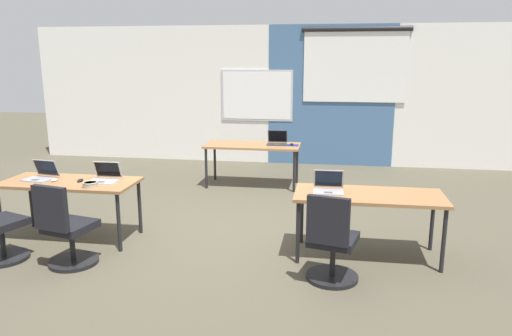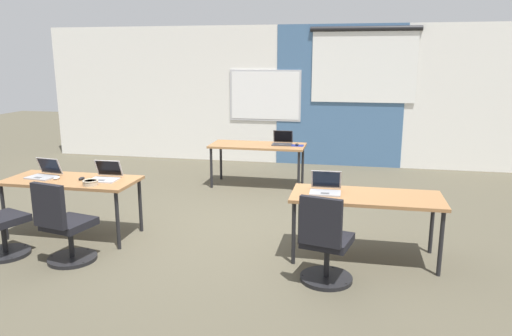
{
  "view_description": "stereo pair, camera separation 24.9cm",
  "coord_description": "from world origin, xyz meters",
  "px_view_note": "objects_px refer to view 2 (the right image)",
  "views": [
    {
      "loc": [
        1.34,
        -5.73,
        2.16
      ],
      "look_at": [
        0.39,
        0.12,
        0.8
      ],
      "focal_mm": 33.74,
      "sensor_mm": 36.0,
      "label": 1
    },
    {
      "loc": [
        1.58,
        -5.69,
        2.16
      ],
      "look_at": [
        0.39,
        0.12,
        0.8
      ],
      "focal_mm": 33.74,
      "sensor_mm": 36.0,
      "label": 2
    }
  ],
  "objects_px": {
    "laptop_near_right_inner": "(326,188)",
    "desk_near_right": "(366,201)",
    "chair_near_left_inner": "(65,230)",
    "snack_bowl": "(90,182)",
    "desk_near_left": "(72,184)",
    "laptop_near_left_end": "(44,173)",
    "laptop_far_right": "(282,142)",
    "mouse_far_right": "(297,144)",
    "chair_near_right_inner": "(325,247)",
    "desk_far_center": "(258,148)",
    "mouse_near_left_end": "(57,178)",
    "mouse_near_left_inner": "(82,178)",
    "laptop_near_left_inner": "(105,176)"
  },
  "relations": [
    {
      "from": "snack_bowl",
      "to": "chair_near_right_inner",
      "type": "bearing_deg",
      "value": -9.96
    },
    {
      "from": "desk_near_right",
      "to": "chair_near_left_inner",
      "type": "height_order",
      "value": "chair_near_left_inner"
    },
    {
      "from": "laptop_near_left_end",
      "to": "chair_near_left_inner",
      "type": "height_order",
      "value": "laptop_near_left_end"
    },
    {
      "from": "desk_near_left",
      "to": "mouse_near_left_end",
      "type": "bearing_deg",
      "value": -165.96
    },
    {
      "from": "chair_near_left_inner",
      "to": "desk_near_left",
      "type": "bearing_deg",
      "value": -51.81
    },
    {
      "from": "desk_near_left",
      "to": "mouse_far_right",
      "type": "distance_m",
      "value": 3.71
    },
    {
      "from": "desk_far_center",
      "to": "chair_near_left_inner",
      "type": "xyz_separation_m",
      "value": [
        -1.38,
        -3.57,
        -0.28
      ]
    },
    {
      "from": "laptop_near_left_end",
      "to": "laptop_near_right_inner",
      "type": "height_order",
      "value": "laptop_near_right_inner"
    },
    {
      "from": "laptop_far_right",
      "to": "mouse_near_left_inner",
      "type": "bearing_deg",
      "value": -126.43
    },
    {
      "from": "laptop_far_right",
      "to": "snack_bowl",
      "type": "xyz_separation_m",
      "value": [
        -1.77,
        -3.1,
        -0.01
      ]
    },
    {
      "from": "laptop_near_left_end",
      "to": "chair_near_right_inner",
      "type": "height_order",
      "value": "laptop_near_left_end"
    },
    {
      "from": "desk_near_right",
      "to": "chair_near_left_inner",
      "type": "xyz_separation_m",
      "value": [
        -3.13,
        -0.77,
        -0.28
      ]
    },
    {
      "from": "desk_far_center",
      "to": "laptop_far_right",
      "type": "bearing_deg",
      "value": 11.28
    },
    {
      "from": "mouse_far_right",
      "to": "desk_far_center",
      "type": "bearing_deg",
      "value": -178.4
    },
    {
      "from": "laptop_near_right_inner",
      "to": "desk_near_right",
      "type": "bearing_deg",
      "value": -3.73
    },
    {
      "from": "mouse_far_right",
      "to": "laptop_far_right",
      "type": "bearing_deg",
      "value": 166.37
    },
    {
      "from": "mouse_near_left_end",
      "to": "mouse_near_left_inner",
      "type": "bearing_deg",
      "value": 6.27
    },
    {
      "from": "desk_near_left",
      "to": "desk_near_right",
      "type": "xyz_separation_m",
      "value": [
        3.5,
        0.0,
        0.0
      ]
    },
    {
      "from": "mouse_far_right",
      "to": "laptop_near_left_end",
      "type": "distance_m",
      "value": 3.95
    },
    {
      "from": "laptop_far_right",
      "to": "chair_near_right_inner",
      "type": "distance_m",
      "value": 3.73
    },
    {
      "from": "desk_near_right",
      "to": "laptop_far_right",
      "type": "xyz_separation_m",
      "value": [
        -1.34,
        2.88,
        0.11
      ]
    },
    {
      "from": "desk_far_center",
      "to": "laptop_near_right_inner",
      "type": "bearing_deg",
      "value": -64.71
    },
    {
      "from": "chair_near_left_inner",
      "to": "snack_bowl",
      "type": "height_order",
      "value": "chair_near_left_inner"
    },
    {
      "from": "laptop_far_right",
      "to": "mouse_near_left_end",
      "type": "distance_m",
      "value": 3.73
    },
    {
      "from": "desk_far_center",
      "to": "mouse_near_left_end",
      "type": "height_order",
      "value": "mouse_near_left_end"
    },
    {
      "from": "desk_near_left",
      "to": "laptop_near_right_inner",
      "type": "height_order",
      "value": "laptop_near_right_inner"
    },
    {
      "from": "desk_near_right",
      "to": "mouse_near_left_end",
      "type": "relative_size",
      "value": 15.89
    },
    {
      "from": "mouse_near_left_end",
      "to": "chair_near_left_inner",
      "type": "bearing_deg",
      "value": -53.34
    },
    {
      "from": "laptop_far_right",
      "to": "desk_near_left",
      "type": "bearing_deg",
      "value": -128.4
    },
    {
      "from": "laptop_far_right",
      "to": "laptop_near_left_inner",
      "type": "xyz_separation_m",
      "value": [
        -1.74,
        -2.82,
        -0.0
      ]
    },
    {
      "from": "laptop_near_left_end",
      "to": "desk_near_left",
      "type": "bearing_deg",
      "value": 4.49
    },
    {
      "from": "desk_near_left",
      "to": "desk_far_center",
      "type": "xyz_separation_m",
      "value": [
        1.75,
        2.8,
        0.0
      ]
    },
    {
      "from": "desk_far_center",
      "to": "chair_near_left_inner",
      "type": "bearing_deg",
      "value": -111.11
    },
    {
      "from": "laptop_far_right",
      "to": "laptop_near_right_inner",
      "type": "xyz_separation_m",
      "value": [
        0.9,
        -2.86,
        -0.0
      ]
    },
    {
      "from": "desk_far_center",
      "to": "chair_near_right_inner",
      "type": "height_order",
      "value": "chair_near_right_inner"
    },
    {
      "from": "desk_near_left",
      "to": "laptop_near_left_inner",
      "type": "distance_m",
      "value": 0.44
    },
    {
      "from": "laptop_far_right",
      "to": "snack_bowl",
      "type": "height_order",
      "value": "laptop_far_right"
    },
    {
      "from": "desk_near_right",
      "to": "laptop_near_left_end",
      "type": "distance_m",
      "value": 3.88
    },
    {
      "from": "laptop_near_left_end",
      "to": "chair_near_right_inner",
      "type": "xyz_separation_m",
      "value": [
        3.5,
        -0.72,
        -0.39
      ]
    },
    {
      "from": "mouse_far_right",
      "to": "snack_bowl",
      "type": "bearing_deg",
      "value": -123.77
    },
    {
      "from": "desk_near_right",
      "to": "chair_near_right_inner",
      "type": "height_order",
      "value": "chair_near_right_inner"
    },
    {
      "from": "desk_far_center",
      "to": "mouse_near_left_inner",
      "type": "relative_size",
      "value": 15.4
    },
    {
      "from": "desk_near_right",
      "to": "chair_near_right_inner",
      "type": "distance_m",
      "value": 0.85
    },
    {
      "from": "chair_near_left_inner",
      "to": "mouse_far_right",
      "type": "bearing_deg",
      "value": -107.47
    },
    {
      "from": "laptop_near_right_inner",
      "to": "laptop_near_left_inner",
      "type": "relative_size",
      "value": 0.99
    },
    {
      "from": "desk_far_center",
      "to": "desk_near_right",
      "type": "bearing_deg",
      "value": -57.99
    },
    {
      "from": "mouse_near_left_inner",
      "to": "chair_near_left_inner",
      "type": "height_order",
      "value": "chair_near_left_inner"
    },
    {
      "from": "desk_far_center",
      "to": "snack_bowl",
      "type": "bearing_deg",
      "value": -114.32
    },
    {
      "from": "desk_far_center",
      "to": "mouse_near_left_end",
      "type": "bearing_deg",
      "value": -123.99
    },
    {
      "from": "laptop_near_left_inner",
      "to": "mouse_near_left_inner",
      "type": "relative_size",
      "value": 3.25
    }
  ]
}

